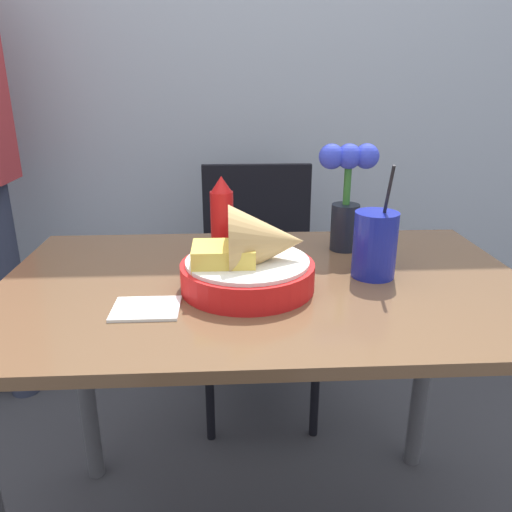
# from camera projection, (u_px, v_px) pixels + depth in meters

# --- Properties ---
(wall_window) EXTENTS (7.00, 0.06, 2.60)m
(wall_window) POSITION_uv_depth(u_px,v_px,m) (245.00, 49.00, 1.97)
(wall_window) COLOR #9EA8B7
(wall_window) RESTS_ON ground_plane
(dining_table) EXTENTS (1.14, 0.71, 0.78)m
(dining_table) POSITION_uv_depth(u_px,v_px,m) (264.00, 329.00, 1.12)
(dining_table) COLOR brown
(dining_table) RESTS_ON ground_plane
(chair_far_window) EXTENTS (0.40, 0.40, 0.90)m
(chair_far_window) POSITION_uv_depth(u_px,v_px,m) (258.00, 268.00, 1.84)
(chair_far_window) COLOR black
(chair_far_window) RESTS_ON ground_plane
(food_basket) EXTENTS (0.28, 0.28, 0.18)m
(food_basket) POSITION_uv_depth(u_px,v_px,m) (253.00, 260.00, 1.02)
(food_basket) COLOR red
(food_basket) RESTS_ON dining_table
(ketchup_bottle) EXTENTS (0.06, 0.06, 0.19)m
(ketchup_bottle) POSITION_uv_depth(u_px,v_px,m) (222.00, 216.00, 1.23)
(ketchup_bottle) COLOR red
(ketchup_bottle) RESTS_ON dining_table
(drink_cup) EXTENTS (0.09, 0.09, 0.25)m
(drink_cup) POSITION_uv_depth(u_px,v_px,m) (375.00, 247.00, 1.08)
(drink_cup) COLOR #192399
(drink_cup) RESTS_ON dining_table
(flower_vase) EXTENTS (0.15, 0.07, 0.27)m
(flower_vase) POSITION_uv_depth(u_px,v_px,m) (347.00, 190.00, 1.23)
(flower_vase) COLOR black
(flower_vase) RESTS_ON dining_table
(napkin) EXTENTS (0.13, 0.10, 0.01)m
(napkin) POSITION_uv_depth(u_px,v_px,m) (146.00, 309.00, 0.94)
(napkin) COLOR white
(napkin) RESTS_ON dining_table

